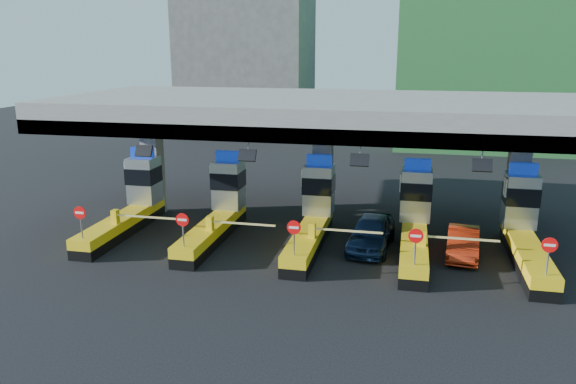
# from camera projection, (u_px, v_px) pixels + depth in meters

# --- Properties ---
(ground) EXTENTS (120.00, 120.00, 0.00)m
(ground) POSITION_uv_depth(u_px,v_px,m) (313.00, 242.00, 28.45)
(ground) COLOR black
(ground) RESTS_ON ground
(toll_canopy) EXTENTS (28.00, 12.09, 7.00)m
(toll_canopy) POSITION_uv_depth(u_px,v_px,m) (323.00, 114.00, 29.62)
(toll_canopy) COLOR slate
(toll_canopy) RESTS_ON ground
(toll_lane_far_left) EXTENTS (4.43, 8.00, 4.16)m
(toll_lane_far_left) POSITION_uv_depth(u_px,v_px,m) (132.00, 202.00, 30.45)
(toll_lane_far_left) COLOR black
(toll_lane_far_left) RESTS_ON ground
(toll_lane_left) EXTENTS (4.43, 8.00, 4.16)m
(toll_lane_left) POSITION_uv_depth(u_px,v_px,m) (220.00, 208.00, 29.41)
(toll_lane_left) COLOR black
(toll_lane_left) RESTS_ON ground
(toll_lane_center) EXTENTS (4.43, 8.00, 4.16)m
(toll_lane_center) POSITION_uv_depth(u_px,v_px,m) (314.00, 214.00, 28.37)
(toll_lane_center) COLOR black
(toll_lane_center) RESTS_ON ground
(toll_lane_right) EXTENTS (4.43, 8.00, 4.16)m
(toll_lane_right) POSITION_uv_depth(u_px,v_px,m) (415.00, 220.00, 27.32)
(toll_lane_right) COLOR black
(toll_lane_right) RESTS_ON ground
(toll_lane_far_right) EXTENTS (4.43, 8.00, 4.16)m
(toll_lane_far_right) POSITION_uv_depth(u_px,v_px,m) (524.00, 227.00, 26.28)
(toll_lane_far_right) COLOR black
(toll_lane_far_right) RESTS_ON ground
(bg_building_concrete) EXTENTS (14.00, 10.00, 18.00)m
(bg_building_concrete) POSITION_uv_depth(u_px,v_px,m) (247.00, 52.00, 63.12)
(bg_building_concrete) COLOR #4C4C49
(bg_building_concrete) RESTS_ON ground
(van) EXTENTS (2.36, 4.92, 1.62)m
(van) POSITION_uv_depth(u_px,v_px,m) (371.00, 233.00, 27.33)
(van) COLOR black
(van) RESTS_ON ground
(red_car) EXTENTS (1.77, 4.16, 1.33)m
(red_car) POSITION_uv_depth(u_px,v_px,m) (463.00, 243.00, 26.34)
(red_car) COLOR #9D210C
(red_car) RESTS_ON ground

